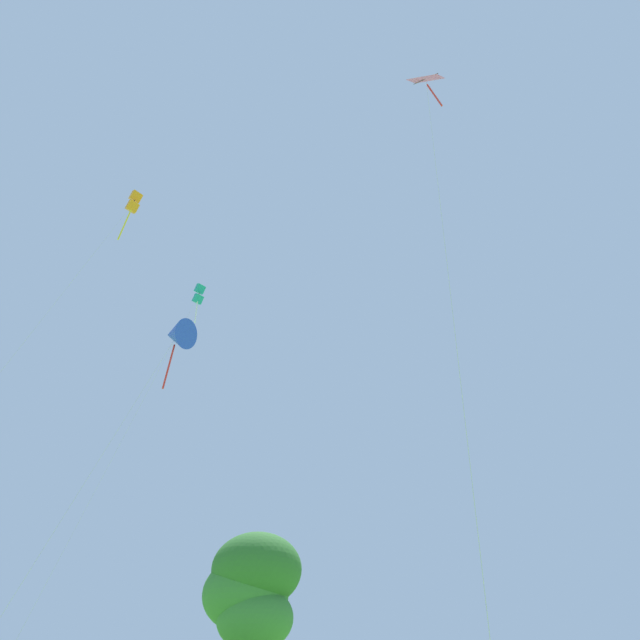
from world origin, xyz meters
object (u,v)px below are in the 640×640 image
at_px(kite_pink_low, 429,90).
at_px(kite_teal_box, 198,296).
at_px(kite_orange_box, 133,204).
at_px(kite_blue_delta, 177,335).
at_px(tree_right_cluster, 252,589).

height_order(kite_pink_low, kite_teal_box, kite_teal_box).
bearing_deg(kite_orange_box, kite_teal_box, 98.09).
relative_size(kite_blue_delta, kite_pink_low, 0.62).
height_order(kite_pink_low, tree_right_cluster, kite_pink_low).
bearing_deg(kite_pink_low, kite_orange_box, 171.36).
distance_m(kite_blue_delta, kite_teal_box, 18.32).
xyz_separation_m(kite_pink_low, kite_orange_box, (-20.17, 3.07, 3.10)).
height_order(kite_pink_low, kite_orange_box, kite_orange_box).
relative_size(kite_pink_low, kite_orange_box, 0.93).
height_order(kite_blue_delta, kite_teal_box, kite_teal_box).
height_order(kite_teal_box, tree_right_cluster, kite_teal_box).
bearing_deg(kite_teal_box, kite_pink_low, -32.89).
relative_size(kite_pink_low, kite_teal_box, 0.90).
bearing_deg(tree_right_cluster, kite_blue_delta, -88.59).
bearing_deg(tree_right_cluster, kite_orange_box, -114.89).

